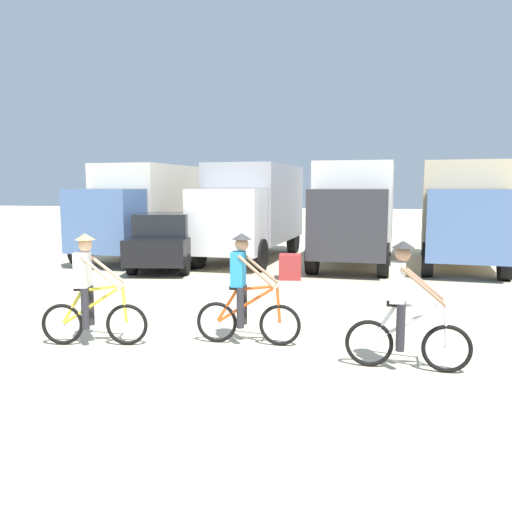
% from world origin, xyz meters
% --- Properties ---
extents(ground_plane, '(120.00, 120.00, 0.00)m').
position_xyz_m(ground_plane, '(0.00, 0.00, 0.00)').
color(ground_plane, beige).
extents(box_truck_cream_rv, '(2.87, 6.91, 3.35)m').
position_xyz_m(box_truck_cream_rv, '(-5.43, 11.69, 1.87)').
color(box_truck_cream_rv, beige).
rests_on(box_truck_cream_rv, ground).
extents(box_truck_grey_hauler, '(2.74, 6.87, 3.35)m').
position_xyz_m(box_truck_grey_hauler, '(-1.58, 11.98, 1.87)').
color(box_truck_grey_hauler, '#9E9EA3').
rests_on(box_truck_grey_hauler, ground).
extents(box_truck_white_box, '(2.61, 6.83, 3.35)m').
position_xyz_m(box_truck_white_box, '(2.04, 11.70, 1.87)').
color(box_truck_white_box, white).
rests_on(box_truck_white_box, ground).
extents(box_truck_tan_camper, '(2.87, 6.91, 3.35)m').
position_xyz_m(box_truck_tan_camper, '(5.42, 11.93, 1.87)').
color(box_truck_tan_camper, '#CCB78E').
rests_on(box_truck_tan_camper, ground).
extents(sedan_parked, '(2.46, 4.44, 1.76)m').
position_xyz_m(sedan_parked, '(-3.67, 9.11, 0.88)').
color(sedan_parked, black).
rests_on(sedan_parked, ground).
extents(cyclist_orange_shirt, '(1.71, 0.56, 1.82)m').
position_xyz_m(cyclist_orange_shirt, '(-1.76, 1.08, 0.85)').
color(cyclist_orange_shirt, black).
rests_on(cyclist_orange_shirt, ground).
extents(cyclist_cowboy_hat, '(1.73, 0.52, 1.82)m').
position_xyz_m(cyclist_cowboy_hat, '(0.66, 1.68, 0.85)').
color(cyclist_cowboy_hat, black).
rests_on(cyclist_cowboy_hat, ground).
extents(cyclist_near_camera, '(1.73, 0.52, 1.82)m').
position_xyz_m(cyclist_near_camera, '(3.12, 0.97, 0.85)').
color(cyclist_near_camera, black).
rests_on(cyclist_near_camera, ground).
extents(supply_crate, '(0.68, 0.66, 0.70)m').
position_xyz_m(supply_crate, '(0.41, 8.03, 0.35)').
color(supply_crate, '#9E2D2D').
rests_on(supply_crate, ground).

